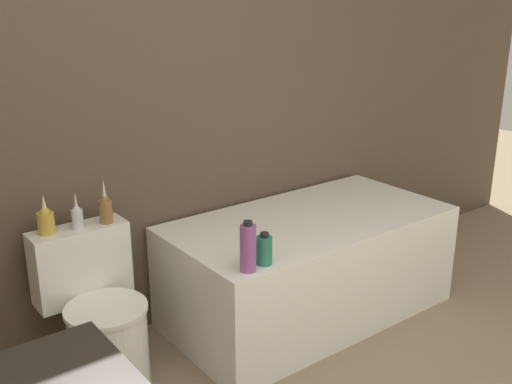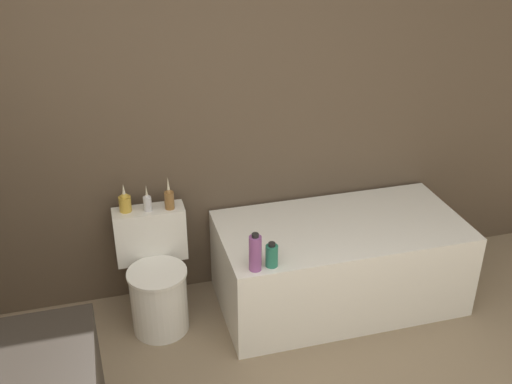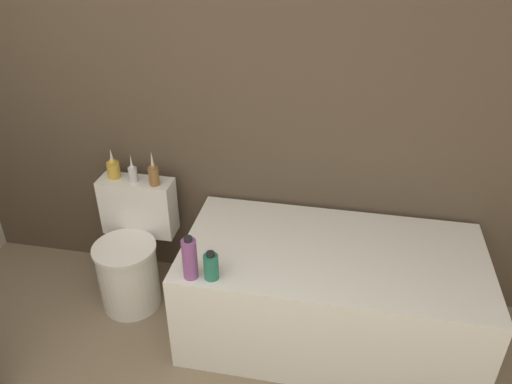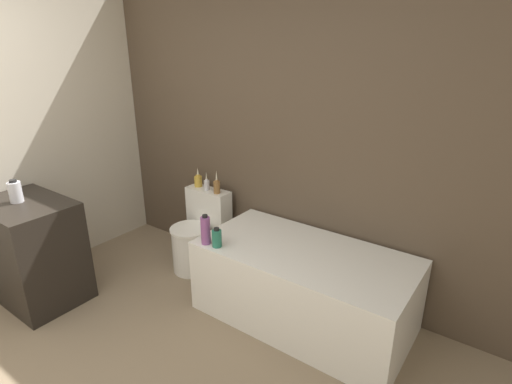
{
  "view_description": "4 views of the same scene",
  "coord_description": "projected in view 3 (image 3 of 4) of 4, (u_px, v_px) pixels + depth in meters",
  "views": [
    {
      "loc": [
        -1.33,
        -0.47,
        1.72
      ],
      "look_at": [
        0.2,
        1.54,
        0.88
      ],
      "focal_mm": 42.0,
      "sensor_mm": 36.0,
      "label": 1
    },
    {
      "loc": [
        -0.65,
        -1.24,
        2.5
      ],
      "look_at": [
        0.1,
        1.54,
        1.0
      ],
      "focal_mm": 42.0,
      "sensor_mm": 36.0,
      "label": 2
    },
    {
      "loc": [
        0.72,
        -0.32,
        2.15
      ],
      "look_at": [
        0.33,
        1.71,
        0.91
      ],
      "focal_mm": 35.0,
      "sensor_mm": 36.0,
      "label": 3
    },
    {
      "loc": [
        1.92,
        -0.51,
        1.98
      ],
      "look_at": [
        0.32,
        1.71,
        0.96
      ],
      "focal_mm": 28.0,
      "sensor_mm": 36.0,
      "label": 4
    }
  ],
  "objects": [
    {
      "name": "toilet",
      "position": [
        132.0,
        252.0,
        2.96
      ],
      "size": [
        0.44,
        0.52,
        0.72
      ],
      "color": "white",
      "rests_on": "ground"
    },
    {
      "name": "vase_silver",
      "position": [
        133.0,
        173.0,
        2.86
      ],
      "size": [
        0.05,
        0.05,
        0.17
      ],
      "color": "silver",
      "rests_on": "toilet"
    },
    {
      "name": "shampoo_bottle_short",
      "position": [
        211.0,
        266.0,
        2.34
      ],
      "size": [
        0.07,
        0.07,
        0.15
      ],
      "color": "#267259",
      "rests_on": "bathtub"
    },
    {
      "name": "shampoo_bottle_tall",
      "position": [
        190.0,
        258.0,
        2.33
      ],
      "size": [
        0.07,
        0.07,
        0.23
      ],
      "color": "#8C4C8C",
      "rests_on": "bathtub"
    },
    {
      "name": "wall_back_tiled",
      "position": [
        213.0,
        78.0,
        2.67
      ],
      "size": [
        6.4,
        0.06,
        2.6
      ],
      "color": "brown",
      "rests_on": "ground_plane"
    },
    {
      "name": "vase_bronze",
      "position": [
        154.0,
        174.0,
        2.82
      ],
      "size": [
        0.06,
        0.06,
        0.21
      ],
      "color": "olive",
      "rests_on": "toilet"
    },
    {
      "name": "bathtub",
      "position": [
        329.0,
        293.0,
        2.7
      ],
      "size": [
        1.55,
        0.79,
        0.58
      ],
      "color": "white",
      "rests_on": "ground"
    },
    {
      "name": "vase_gold",
      "position": [
        113.0,
        168.0,
        2.9
      ],
      "size": [
        0.07,
        0.07,
        0.18
      ],
      "color": "gold",
      "rests_on": "toilet"
    }
  ]
}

